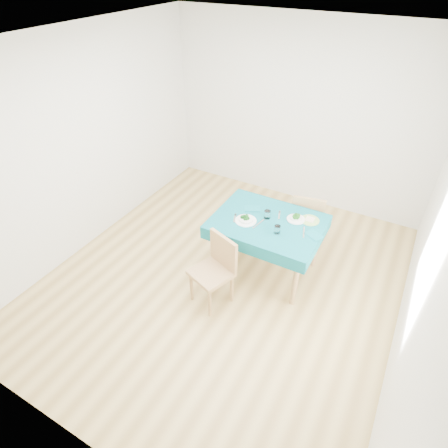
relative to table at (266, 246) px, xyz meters
The scene contains 16 objects.
room_shell 1.11m from the table, 131.55° to the right, with size 4.02×4.52×2.73m.
table is the anchor object (origin of this frame).
chair_near 0.85m from the table, 112.13° to the right, with size 0.41×0.45×1.02m, color #A47D4D.
chair_far 0.81m from the table, 69.86° to the left, with size 0.41×0.45×1.02m, color #A47D4D.
bowl_near 0.49m from the table, 151.13° to the right, with size 0.25×0.25×0.08m, color white, non-canonical shape.
bowl_far 0.53m from the table, 33.93° to the left, with size 0.21×0.21×0.07m, color white, non-canonical shape.
fork_near 0.55m from the table, 158.92° to the right, with size 0.02×0.16×0.00m, color silver.
knife_near 0.40m from the table, 124.44° to the right, with size 0.02×0.23×0.00m, color silver.
fork_far 0.42m from the table, 67.00° to the left, with size 0.02×0.16×0.00m, color silver.
knife_far 0.58m from the table, ahead, with size 0.02×0.21×0.00m, color silver.
napkin_near 0.49m from the table, 152.86° to the left, with size 0.19×0.13×0.01m, color #0D646F.
napkin_far 0.68m from the table, ahead, with size 0.18×0.13×0.01m, color #0D646F.
tumbler_center 0.43m from the table, 123.01° to the left, with size 0.08×0.08×0.10m, color white.
tumbler_side 0.49m from the table, 40.98° to the right, with size 0.07×0.07×0.09m, color white.
side_plate 0.63m from the table, 30.08° to the left, with size 0.22×0.22×0.01m, color #91C05D.
bread_slice 0.63m from the table, 30.08° to the left, with size 0.10×0.10×0.01m, color beige.
Camera 1 is at (1.62, -2.93, 3.34)m, focal length 30.00 mm.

